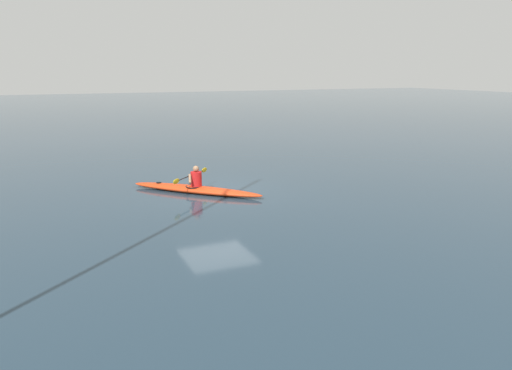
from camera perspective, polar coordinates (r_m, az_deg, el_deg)
name	(u,v)px	position (r m, az deg, el deg)	size (l,w,h in m)	color
ground_plane	(216,191)	(17.38, -4.70, -0.68)	(160.00, 160.00, 0.00)	#233847
kayak	(196,189)	(17.11, -7.13, -0.52)	(4.00, 4.07, 0.25)	red
kayaker	(196,178)	(17.01, -7.14, 0.87)	(1.75, 1.72, 0.73)	red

